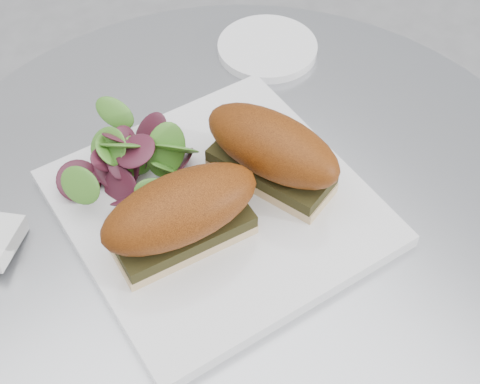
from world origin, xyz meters
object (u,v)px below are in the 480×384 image
object	(u,v)px
plate	(217,208)
sandwich_right	(272,151)
sandwich_left	(181,214)
saucer	(267,48)

from	to	relation	value
plate	sandwich_right	xyz separation A→B (m)	(0.06, -0.01, 0.05)
sandwich_right	plate	bearing A→B (deg)	-114.71
plate	sandwich_left	world-z (taller)	sandwich_left
plate	sandwich_left	distance (m)	0.08
sandwich_right	saucer	bearing A→B (deg)	125.06
saucer	sandwich_right	bearing A→B (deg)	-129.06
plate	sandwich_right	world-z (taller)	sandwich_right
sandwich_right	saucer	distance (m)	0.23
plate	sandwich_right	bearing A→B (deg)	-8.84
sandwich_right	sandwich_left	bearing A→B (deg)	-101.54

